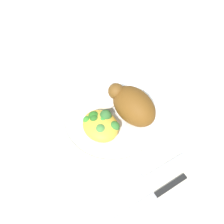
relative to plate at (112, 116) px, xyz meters
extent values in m
plane|color=silver|center=(0.00, 0.00, -0.01)|extent=(2.00, 2.00, 0.00)
cylinder|color=white|center=(0.00, 0.00, 0.00)|extent=(0.25, 0.25, 0.01)
torus|color=white|center=(0.00, 0.00, 0.00)|extent=(0.25, 0.25, 0.01)
ellipsoid|color=brown|center=(-0.03, -0.04, 0.05)|extent=(0.12, 0.08, 0.08)
sphere|color=brown|center=(0.02, -0.03, 0.06)|extent=(0.04, 0.04, 0.04)
ellipsoid|color=white|center=(0.05, -0.02, 0.03)|extent=(0.08, 0.09, 0.03)
ellipsoid|color=gold|center=(-0.02, 0.05, 0.03)|extent=(0.09, 0.08, 0.04)
sphere|color=#46973B|center=(0.00, 0.05, 0.03)|extent=(0.03, 0.03, 0.03)
sphere|color=#4A8B3E|center=(-0.03, 0.06, 0.04)|extent=(0.03, 0.03, 0.03)
sphere|color=#34762E|center=(-0.04, 0.03, 0.03)|extent=(0.02, 0.02, 0.02)
sphere|color=#32692F|center=(-0.01, 0.03, 0.04)|extent=(0.03, 0.03, 0.03)
sphere|color=#2D7322|center=(0.01, 0.05, 0.03)|extent=(0.03, 0.03, 0.03)
sphere|color=green|center=(-0.01, 0.04, 0.04)|extent=(0.02, 0.02, 0.02)
sphere|color=#3B8D2B|center=(0.01, 0.07, 0.03)|extent=(0.02, 0.02, 0.02)
sphere|color=#2B6821|center=(0.00, 0.05, 0.04)|extent=(0.02, 0.02, 0.02)
cube|color=#B2B2B7|center=(-0.17, -0.01, -0.01)|extent=(0.02, 0.11, 0.01)
cube|color=#B2B2B7|center=(-0.16, 0.06, -0.01)|extent=(0.03, 0.04, 0.00)
cube|color=black|center=(-0.21, 0.01, -0.01)|extent=(0.02, 0.08, 0.01)
cube|color=#B2B2B7|center=(-0.20, 0.10, -0.01)|extent=(0.03, 0.11, 0.00)
camera|label=1|loc=(-0.25, 0.20, 0.49)|focal=37.27mm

